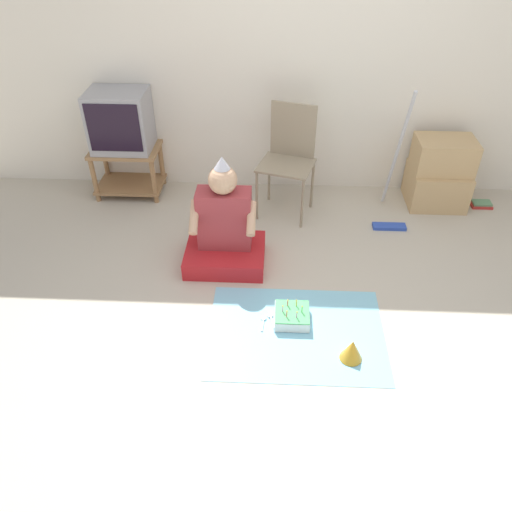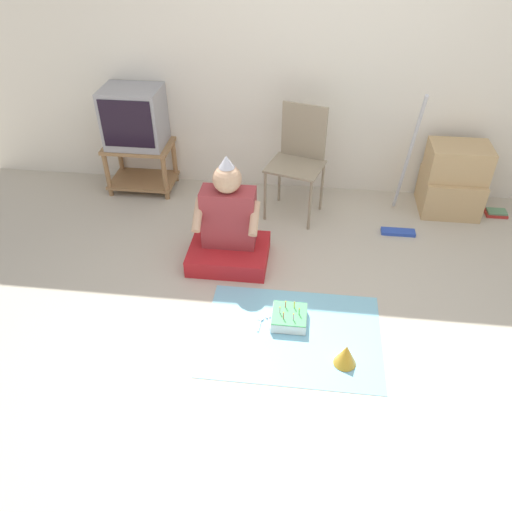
{
  "view_description": "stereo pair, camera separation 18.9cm",
  "coord_description": "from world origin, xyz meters",
  "px_view_note": "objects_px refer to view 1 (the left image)",
  "views": [
    {
      "loc": [
        -0.22,
        -2.35,
        2.42
      ],
      "look_at": [
        -0.35,
        0.33,
        0.35
      ],
      "focal_mm": 35.0,
      "sensor_mm": 36.0,
      "label": 1
    },
    {
      "loc": [
        -0.03,
        -2.33,
        2.42
      ],
      "look_at": [
        -0.35,
        0.33,
        0.35
      ],
      "focal_mm": 35.0,
      "sensor_mm": 36.0,
      "label": 2
    }
  ],
  "objects_px": {
    "dust_mop": "(393,186)",
    "book_pile": "(481,204)",
    "person_seated": "(225,231)",
    "party_hat_blue": "(352,350)",
    "folding_chair": "(289,153)",
    "birthday_cake": "(292,316)",
    "tv": "(120,121)",
    "cardboard_box_stack": "(439,174)"
  },
  "relations": [
    {
      "from": "book_pile",
      "to": "person_seated",
      "type": "relative_size",
      "value": 0.21
    },
    {
      "from": "book_pile",
      "to": "birthday_cake",
      "type": "relative_size",
      "value": 0.79
    },
    {
      "from": "book_pile",
      "to": "person_seated",
      "type": "distance_m",
      "value": 2.45
    },
    {
      "from": "tv",
      "to": "book_pile",
      "type": "bearing_deg",
      "value": -1.72
    },
    {
      "from": "book_pile",
      "to": "person_seated",
      "type": "height_order",
      "value": "person_seated"
    },
    {
      "from": "folding_chair",
      "to": "birthday_cake",
      "type": "bearing_deg",
      "value": -88.75
    },
    {
      "from": "cardboard_box_stack",
      "to": "party_hat_blue",
      "type": "relative_size",
      "value": 4.14
    },
    {
      "from": "cardboard_box_stack",
      "to": "book_pile",
      "type": "relative_size",
      "value": 3.35
    },
    {
      "from": "dust_mop",
      "to": "birthday_cake",
      "type": "height_order",
      "value": "dust_mop"
    },
    {
      "from": "cardboard_box_stack",
      "to": "book_pile",
      "type": "height_order",
      "value": "cardboard_box_stack"
    },
    {
      "from": "book_pile",
      "to": "person_seated",
      "type": "bearing_deg",
      "value": -157.81
    },
    {
      "from": "folding_chair",
      "to": "birthday_cake",
      "type": "relative_size",
      "value": 4.03
    },
    {
      "from": "party_hat_blue",
      "to": "person_seated",
      "type": "bearing_deg",
      "value": 132.39
    },
    {
      "from": "party_hat_blue",
      "to": "tv",
      "type": "bearing_deg",
      "value": 133.43
    },
    {
      "from": "folding_chair",
      "to": "person_seated",
      "type": "relative_size",
      "value": 1.07
    },
    {
      "from": "folding_chair",
      "to": "dust_mop",
      "type": "bearing_deg",
      "value": -10.97
    },
    {
      "from": "tv",
      "to": "dust_mop",
      "type": "xyz_separation_m",
      "value": [
        2.35,
        -0.39,
        -0.36
      ]
    },
    {
      "from": "dust_mop",
      "to": "book_pile",
      "type": "height_order",
      "value": "dust_mop"
    },
    {
      "from": "tv",
      "to": "party_hat_blue",
      "type": "distance_m",
      "value": 2.79
    },
    {
      "from": "folding_chair",
      "to": "book_pile",
      "type": "bearing_deg",
      "value": 3.96
    },
    {
      "from": "cardboard_box_stack",
      "to": "party_hat_blue",
      "type": "xyz_separation_m",
      "value": [
        -0.95,
        -1.93,
        -0.21
      ]
    },
    {
      "from": "birthday_cake",
      "to": "party_hat_blue",
      "type": "xyz_separation_m",
      "value": [
        0.37,
        -0.32,
        0.03
      ]
    },
    {
      "from": "folding_chair",
      "to": "dust_mop",
      "type": "relative_size",
      "value": 0.79
    },
    {
      "from": "person_seated",
      "to": "party_hat_blue",
      "type": "bearing_deg",
      "value": -47.61
    },
    {
      "from": "party_hat_blue",
      "to": "dust_mop",
      "type": "bearing_deg",
      "value": 73.2
    },
    {
      "from": "tv",
      "to": "cardboard_box_stack",
      "type": "relative_size",
      "value": 0.83
    },
    {
      "from": "tv",
      "to": "cardboard_box_stack",
      "type": "distance_m",
      "value": 2.85
    },
    {
      "from": "party_hat_blue",
      "to": "cardboard_box_stack",
      "type": "bearing_deg",
      "value": 63.77
    },
    {
      "from": "cardboard_box_stack",
      "to": "birthday_cake",
      "type": "xyz_separation_m",
      "value": [
        -1.32,
        -1.61,
        -0.24
      ]
    },
    {
      "from": "book_pile",
      "to": "person_seated",
      "type": "xyz_separation_m",
      "value": [
        -2.25,
        -0.92,
        0.26
      ]
    },
    {
      "from": "folding_chair",
      "to": "birthday_cake",
      "type": "distance_m",
      "value": 1.52
    },
    {
      "from": "birthday_cake",
      "to": "book_pile",
      "type": "bearing_deg",
      "value": 41.89
    },
    {
      "from": "dust_mop",
      "to": "book_pile",
      "type": "relative_size",
      "value": 6.45
    },
    {
      "from": "dust_mop",
      "to": "book_pile",
      "type": "bearing_deg",
      "value": 18.05
    },
    {
      "from": "birthday_cake",
      "to": "cardboard_box_stack",
      "type": "bearing_deg",
      "value": 50.77
    },
    {
      "from": "folding_chair",
      "to": "birthday_cake",
      "type": "xyz_separation_m",
      "value": [
        0.03,
        -1.44,
        -0.5
      ]
    },
    {
      "from": "book_pile",
      "to": "party_hat_blue",
      "type": "xyz_separation_m",
      "value": [
        -1.38,
        -1.88,
        0.06
      ]
    },
    {
      "from": "dust_mop",
      "to": "birthday_cake",
      "type": "xyz_separation_m",
      "value": [
        -0.84,
        -1.27,
        -0.3
      ]
    },
    {
      "from": "party_hat_blue",
      "to": "birthday_cake",
      "type": "bearing_deg",
      "value": 139.22
    },
    {
      "from": "folding_chair",
      "to": "cardboard_box_stack",
      "type": "relative_size",
      "value": 1.53
    },
    {
      "from": "book_pile",
      "to": "party_hat_blue",
      "type": "height_order",
      "value": "party_hat_blue"
    },
    {
      "from": "tv",
      "to": "cardboard_box_stack",
      "type": "xyz_separation_m",
      "value": [
        2.82,
        -0.05,
        -0.42
      ]
    }
  ]
}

